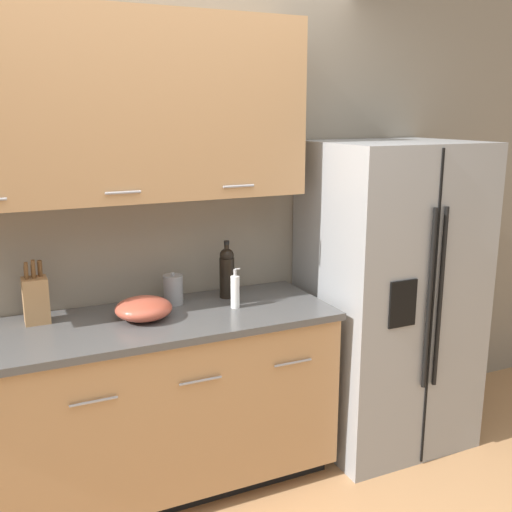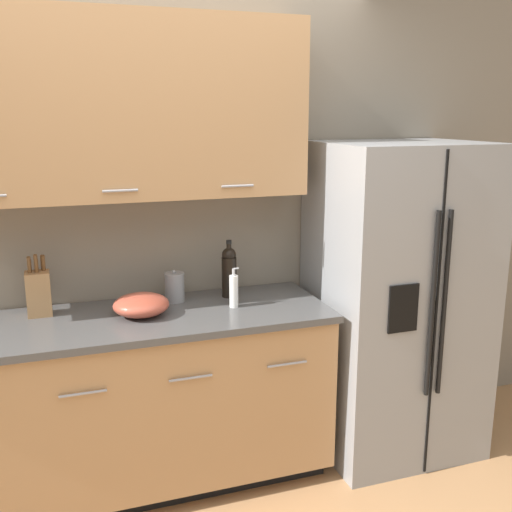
{
  "view_description": "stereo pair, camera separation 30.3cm",
  "coord_description": "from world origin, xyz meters",
  "px_view_note": "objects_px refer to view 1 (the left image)",
  "views": [
    {
      "loc": [
        -0.73,
        -1.9,
        1.87
      ],
      "look_at": [
        0.52,
        0.77,
        1.17
      ],
      "focal_mm": 42.0,
      "sensor_mm": 36.0,
      "label": 1
    },
    {
      "loc": [
        -0.45,
        -2.02,
        1.87
      ],
      "look_at": [
        0.52,
        0.77,
        1.17
      ],
      "focal_mm": 42.0,
      "sensor_mm": 36.0,
      "label": 2
    }
  ],
  "objects_px": {
    "steel_canister": "(173,289)",
    "knife_block": "(36,299)",
    "soap_dispenser": "(235,291)",
    "mixing_bowl": "(144,308)",
    "wine_bottle": "(227,272)",
    "refrigerator": "(388,296)"
  },
  "relations": [
    {
      "from": "knife_block",
      "to": "steel_canister",
      "type": "xyz_separation_m",
      "value": [
        0.66,
        0.0,
        -0.04
      ]
    },
    {
      "from": "knife_block",
      "to": "steel_canister",
      "type": "relative_size",
      "value": 1.83
    },
    {
      "from": "refrigerator",
      "to": "knife_block",
      "type": "height_order",
      "value": "refrigerator"
    },
    {
      "from": "soap_dispenser",
      "to": "steel_canister",
      "type": "height_order",
      "value": "soap_dispenser"
    },
    {
      "from": "knife_block",
      "to": "mixing_bowl",
      "type": "relative_size",
      "value": 1.14
    },
    {
      "from": "wine_bottle",
      "to": "soap_dispenser",
      "type": "relative_size",
      "value": 1.51
    },
    {
      "from": "wine_bottle",
      "to": "steel_canister",
      "type": "xyz_separation_m",
      "value": [
        -0.29,
        0.01,
        -0.06
      ]
    },
    {
      "from": "soap_dispenser",
      "to": "steel_canister",
      "type": "bearing_deg",
      "value": 143.89
    },
    {
      "from": "steel_canister",
      "to": "refrigerator",
      "type": "bearing_deg",
      "value": -10.33
    },
    {
      "from": "refrigerator",
      "to": "mixing_bowl",
      "type": "bearing_deg",
      "value": 177.9
    },
    {
      "from": "refrigerator",
      "to": "mixing_bowl",
      "type": "xyz_separation_m",
      "value": [
        -1.39,
        0.05,
        0.11
      ]
    },
    {
      "from": "soap_dispenser",
      "to": "mixing_bowl",
      "type": "distance_m",
      "value": 0.46
    },
    {
      "from": "soap_dispenser",
      "to": "steel_canister",
      "type": "distance_m",
      "value": 0.33
    },
    {
      "from": "refrigerator",
      "to": "soap_dispenser",
      "type": "relative_size",
      "value": 8.48
    },
    {
      "from": "steel_canister",
      "to": "knife_block",
      "type": "bearing_deg",
      "value": -179.75
    },
    {
      "from": "steel_canister",
      "to": "soap_dispenser",
      "type": "bearing_deg",
      "value": -36.11
    },
    {
      "from": "wine_bottle",
      "to": "steel_canister",
      "type": "relative_size",
      "value": 1.83
    },
    {
      "from": "refrigerator",
      "to": "steel_canister",
      "type": "xyz_separation_m",
      "value": [
        -1.19,
        0.22,
        0.13
      ]
    },
    {
      "from": "knife_block",
      "to": "mixing_bowl",
      "type": "height_order",
      "value": "knife_block"
    },
    {
      "from": "wine_bottle",
      "to": "knife_block",
      "type": "bearing_deg",
      "value": 179.46
    },
    {
      "from": "soap_dispenser",
      "to": "mixing_bowl",
      "type": "relative_size",
      "value": 0.75
    },
    {
      "from": "wine_bottle",
      "to": "mixing_bowl",
      "type": "bearing_deg",
      "value": -162.51
    }
  ]
}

